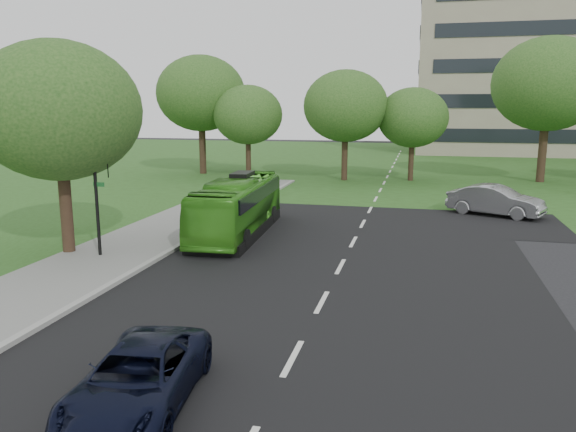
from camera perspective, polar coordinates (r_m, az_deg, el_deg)
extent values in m
plane|color=black|center=(19.31, 4.50, -6.80)|extent=(160.00, 160.00, 0.00)
cube|color=black|center=(38.72, 9.14, 2.18)|extent=(14.00, 120.00, 0.01)
cube|color=black|center=(32.82, 8.33, 0.61)|extent=(80.00, 12.00, 0.01)
cube|color=silver|center=(33.80, 8.48, 0.93)|extent=(0.15, 90.00, 0.01)
cube|color=gray|center=(17.47, -22.38, -9.33)|extent=(0.25, 60.00, 0.15)
cube|color=#2A501A|center=(63.50, 10.90, 5.57)|extent=(120.00, 60.00, 0.01)
cube|color=black|center=(80.43, 13.27, 15.52)|extent=(0.10, 18.40, 23.00)
cylinder|color=black|center=(47.73, -4.04, 5.71)|extent=(0.44, 0.44, 2.91)
ellipsoid|color=#1F4A18|center=(47.53, -4.11, 10.23)|extent=(5.77, 5.77, 4.90)
cylinder|color=black|center=(45.78, 5.76, 5.67)|extent=(0.49, 0.49, 3.25)
ellipsoid|color=#1F4A18|center=(45.58, 5.87, 11.06)|extent=(6.69, 6.69, 5.69)
cylinder|color=black|center=(46.36, 12.38, 5.25)|extent=(0.42, 0.42, 2.80)
ellipsoid|color=#1F4A18|center=(46.15, 12.57, 9.73)|extent=(5.57, 5.57, 4.73)
cylinder|color=black|center=(48.68, 24.40, 5.62)|extent=(0.63, 0.63, 4.21)
ellipsoid|color=#1F4A18|center=(48.56, 24.93, 12.07)|extent=(8.46, 8.46, 7.19)
cylinder|color=black|center=(50.57, -8.67, 6.49)|extent=(0.59, 0.59, 3.93)
ellipsoid|color=#1F4A18|center=(50.42, -8.84, 12.21)|extent=(7.70, 7.70, 6.55)
cylinder|color=black|center=(24.18, -21.57, 0.02)|extent=(0.48, 0.48, 3.20)
ellipsoid|color=#1F4A18|center=(23.79, -22.29, 9.87)|extent=(6.36, 6.36, 5.41)
imported|color=#3C991F|center=(26.35, -5.13, 0.98)|extent=(2.73, 9.52, 2.62)
imported|color=#9C9CA1|center=(32.86, 20.33, 1.50)|extent=(5.32, 3.71, 1.66)
imported|color=black|center=(11.97, -14.96, -15.61)|extent=(2.57, 4.66, 1.24)
cylinder|color=black|center=(23.03, -18.86, 1.47)|extent=(0.13, 0.13, 4.62)
cylinder|color=black|center=(22.64, -18.46, 6.06)|extent=(0.65, 0.07, 0.07)
imported|color=black|center=(22.56, -17.89, 4.90)|extent=(0.16, 0.19, 0.92)
cube|color=#195926|center=(22.86, -18.67, 3.06)|extent=(0.46, 0.04, 0.17)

